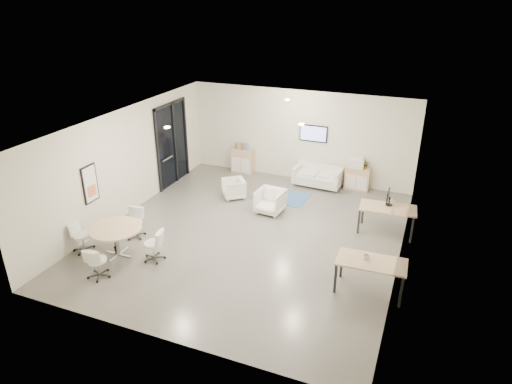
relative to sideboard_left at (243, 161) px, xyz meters
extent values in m
cube|color=#5A5752|center=(2.08, -4.26, -0.85)|extent=(8.00, 9.00, 0.80)
cube|color=white|center=(2.08, -4.26, 3.15)|extent=(8.00, 9.00, 0.80)
cube|color=beige|center=(2.08, 0.64, 1.15)|extent=(8.00, 0.80, 3.20)
cube|color=beige|center=(2.08, -9.16, 1.15)|extent=(8.00, 0.80, 3.20)
cube|color=beige|center=(-2.32, -4.26, 1.15)|extent=(0.80, 9.00, 3.20)
cube|color=beige|center=(6.48, -4.26, 1.15)|extent=(0.80, 9.00, 3.20)
cube|color=black|center=(-1.88, -1.76, 0.97)|extent=(0.02, 1.90, 2.85)
cube|color=black|center=(-1.86, -1.76, 2.36)|extent=(0.06, 1.90, 0.08)
cube|color=black|center=(-1.86, -2.67, 0.97)|extent=(0.06, 0.08, 2.85)
cube|color=black|center=(-1.86, -0.85, 0.97)|extent=(0.06, 0.08, 2.85)
cube|color=black|center=(-1.86, -1.61, 0.97)|extent=(0.06, 0.07, 2.85)
cube|color=#B2B2B7|center=(-1.82, -2.21, 0.60)|extent=(0.04, 0.60, 0.05)
cube|color=black|center=(-1.89, -5.86, 1.10)|extent=(0.04, 0.54, 1.04)
cube|color=white|center=(-1.87, -5.86, 1.10)|extent=(0.01, 0.46, 0.96)
cube|color=#DD6E48|center=(-1.87, -5.86, 0.90)|extent=(0.01, 0.32, 0.30)
cube|color=black|center=(2.58, 0.20, 1.30)|extent=(0.98, 0.05, 0.58)
cube|color=#8FA2F8|center=(2.58, 0.17, 1.30)|extent=(0.90, 0.01, 0.50)
cylinder|color=#FFEAC6|center=(0.28, -5.26, 2.73)|extent=(0.14, 0.14, 0.03)
cylinder|color=#FFEAC6|center=(3.28, -3.76, 2.73)|extent=(0.14, 0.14, 0.03)
cylinder|color=#FFEAC6|center=(2.08, -1.26, 2.73)|extent=(0.14, 0.14, 0.03)
cube|color=tan|center=(0.00, 0.00, 0.00)|extent=(0.81, 0.40, 0.91)
cube|color=white|center=(-0.19, -0.21, -0.09)|extent=(0.34, 0.02, 0.55)
cube|color=white|center=(0.19, -0.21, -0.09)|extent=(0.34, 0.02, 0.55)
cube|color=tan|center=(4.24, 0.02, -0.05)|extent=(0.81, 0.38, 0.81)
cube|color=white|center=(4.06, -0.18, -0.13)|extent=(0.34, 0.02, 0.49)
cube|color=white|center=(4.43, -0.18, -0.13)|extent=(0.34, 0.02, 0.49)
cube|color=red|center=(-0.25, 0.00, 0.57)|extent=(0.04, 0.14, 0.22)
cube|color=#337FCC|center=(-0.19, 0.00, 0.57)|extent=(0.04, 0.14, 0.22)
cube|color=gold|center=(-0.13, 0.00, 0.57)|extent=(0.04, 0.14, 0.22)
cube|color=#4CB24C|center=(-0.07, 0.00, 0.57)|extent=(0.04, 0.14, 0.22)
cube|color=#CC6619|center=(-0.01, 0.00, 0.57)|extent=(0.04, 0.14, 0.22)
cube|color=purple|center=(0.05, 0.00, 0.57)|extent=(0.04, 0.14, 0.22)
cube|color=#E54C7F|center=(0.11, 0.00, 0.57)|extent=(0.04, 0.14, 0.22)
cube|color=teal|center=(0.17, 0.00, 0.57)|extent=(0.04, 0.14, 0.22)
cube|color=white|center=(4.17, 0.02, 0.51)|extent=(0.51, 0.43, 0.30)
cube|color=white|center=(4.17, 0.02, 0.69)|extent=(0.39, 0.32, 0.06)
cube|color=silver|center=(2.93, -0.22, -0.20)|extent=(1.67, 0.91, 0.30)
cube|color=silver|center=(2.93, 0.09, 0.10)|extent=(1.63, 0.28, 0.30)
cube|color=silver|center=(2.19, -0.22, -0.05)|extent=(0.19, 0.82, 0.61)
cube|color=silver|center=(3.67, -0.22, -0.05)|extent=(0.19, 0.82, 0.61)
cube|color=#305992|center=(2.04, -1.54, -0.45)|extent=(1.79, 1.26, 0.01)
imported|color=silver|center=(0.61, -2.17, -0.10)|extent=(0.93, 0.94, 0.71)
imported|color=silver|center=(2.10, -2.75, -0.05)|extent=(0.85, 0.80, 0.81)
cube|color=tan|center=(5.57, -2.73, 0.32)|extent=(1.58, 0.88, 0.04)
cube|color=black|center=(4.86, -3.06, -0.08)|extent=(0.05, 0.05, 0.75)
cube|color=black|center=(6.28, -3.06, -0.08)|extent=(0.05, 0.05, 0.75)
cube|color=black|center=(4.86, -2.41, -0.08)|extent=(0.05, 0.05, 0.75)
cube|color=black|center=(6.28, -2.41, -0.08)|extent=(0.05, 0.05, 0.75)
cube|color=tan|center=(5.58, -5.67, 0.32)|extent=(1.56, 0.83, 0.04)
cube|color=black|center=(4.87, -6.00, -0.08)|extent=(0.05, 0.05, 0.75)
cube|color=black|center=(6.29, -6.00, -0.08)|extent=(0.05, 0.05, 0.75)
cube|color=black|center=(4.87, -5.34, -0.08)|extent=(0.05, 0.05, 0.75)
cube|color=black|center=(6.29, -5.34, -0.08)|extent=(0.05, 0.05, 0.75)
cylinder|color=black|center=(5.57, -2.58, 0.35)|extent=(0.20, 0.20, 0.02)
cube|color=black|center=(5.57, -2.58, 0.47)|extent=(0.04, 0.03, 0.24)
cube|color=black|center=(5.52, -2.58, 0.62)|extent=(0.03, 0.50, 0.32)
cylinder|color=tan|center=(-0.67, -6.53, 0.32)|extent=(1.31, 1.31, 0.04)
cylinder|color=#B2B2B7|center=(-0.67, -6.53, -0.08)|extent=(0.10, 0.10, 0.76)
cube|color=#B2B2B7|center=(-0.67, -6.53, -0.44)|extent=(0.77, 0.06, 0.03)
cube|color=#B2B2B7|center=(-0.67, -6.53, -0.44)|extent=(0.06, 0.77, 0.03)
imported|color=#3F7F3F|center=(4.49, 0.02, 0.46)|extent=(0.29, 0.31, 0.21)
imported|color=#3F7F3F|center=(-0.83, -6.40, -0.39)|extent=(0.21, 0.33, 0.14)
imported|color=white|center=(5.45, -5.62, 0.41)|extent=(0.16, 0.14, 0.14)
camera|label=1|loc=(6.41, -14.59, 5.87)|focal=32.00mm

